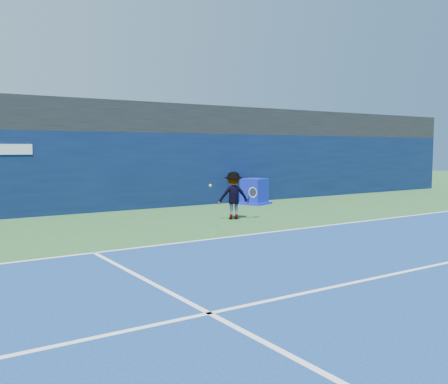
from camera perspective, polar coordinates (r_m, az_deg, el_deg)
The scene contains 8 objects.
ground at distance 12.01m, azimuth 13.91°, elevation -6.57°, with size 80.00×80.00×0.00m, color #2A5E2B.
baseline at distance 14.18m, azimuth 4.95°, elevation -4.64°, with size 24.00×0.10×0.01m, color white.
service_line at distance 10.78m, azimuth 21.80°, elevation -8.05°, with size 24.00×0.10×0.01m, color white.
stadium_band at distance 21.34m, azimuth -9.39°, elevation 8.21°, with size 36.00×3.00×1.20m, color black.
back_wall_assembly at distance 20.42m, azimuth -8.18°, elevation 2.48°, with size 36.00×1.03×3.00m.
equipment_cart at distance 21.41m, azimuth 3.48°, elevation -0.04°, with size 1.48×1.48×1.10m.
tennis_player at distance 16.75m, azimuth 1.08°, elevation -0.41°, with size 1.33×0.95×1.60m.
tennis_ball at distance 14.86m, azimuth -1.58°, elevation 0.75°, with size 0.07×0.07×0.07m.
Camera 1 is at (-8.67, -7.97, 2.38)m, focal length 40.00 mm.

